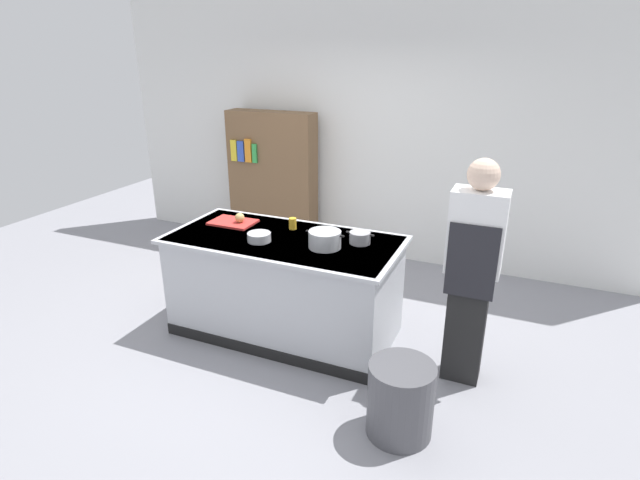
{
  "coord_description": "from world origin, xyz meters",
  "views": [
    {
      "loc": [
        1.84,
        -3.49,
        2.41
      ],
      "look_at": [
        0.25,
        0.2,
        0.85
      ],
      "focal_mm": 28.04,
      "sensor_mm": 36.0,
      "label": 1
    }
  ],
  "objects_px": {
    "onion": "(240,218)",
    "juice_cup": "(293,224)",
    "trash_bin": "(400,400)",
    "person_chef": "(472,269)",
    "bookshelf": "(273,182)",
    "stock_pot": "(325,239)",
    "mixing_bowl": "(259,237)",
    "sauce_pan": "(360,238)"
  },
  "relations": [
    {
      "from": "juice_cup",
      "to": "trash_bin",
      "type": "bearing_deg",
      "value": -39.64
    },
    {
      "from": "stock_pot",
      "to": "trash_bin",
      "type": "bearing_deg",
      "value": -42.08
    },
    {
      "from": "person_chef",
      "to": "sauce_pan",
      "type": "bearing_deg",
      "value": 86.98
    },
    {
      "from": "trash_bin",
      "to": "bookshelf",
      "type": "xyz_separation_m",
      "value": [
        -2.34,
        2.64,
        0.59
      ]
    },
    {
      "from": "sauce_pan",
      "to": "mixing_bowl",
      "type": "bearing_deg",
      "value": -159.86
    },
    {
      "from": "onion",
      "to": "juice_cup",
      "type": "height_order",
      "value": "onion"
    },
    {
      "from": "bookshelf",
      "to": "juice_cup",
      "type": "bearing_deg",
      "value": -56.15
    },
    {
      "from": "mixing_bowl",
      "to": "bookshelf",
      "type": "relative_size",
      "value": 0.12
    },
    {
      "from": "person_chef",
      "to": "onion",
      "type": "bearing_deg",
      "value": 93.42
    },
    {
      "from": "onion",
      "to": "mixing_bowl",
      "type": "distance_m",
      "value": 0.48
    },
    {
      "from": "juice_cup",
      "to": "person_chef",
      "type": "distance_m",
      "value": 1.61
    },
    {
      "from": "bookshelf",
      "to": "onion",
      "type": "bearing_deg",
      "value": -71.38
    },
    {
      "from": "juice_cup",
      "to": "trash_bin",
      "type": "distance_m",
      "value": 1.82
    },
    {
      "from": "mixing_bowl",
      "to": "bookshelf",
      "type": "height_order",
      "value": "bookshelf"
    },
    {
      "from": "onion",
      "to": "stock_pot",
      "type": "bearing_deg",
      "value": -12.85
    },
    {
      "from": "stock_pot",
      "to": "onion",
      "type": "bearing_deg",
      "value": 167.15
    },
    {
      "from": "stock_pot",
      "to": "sauce_pan",
      "type": "relative_size",
      "value": 1.37
    },
    {
      "from": "sauce_pan",
      "to": "juice_cup",
      "type": "bearing_deg",
      "value": 172.02
    },
    {
      "from": "trash_bin",
      "to": "mixing_bowl",
      "type": "bearing_deg",
      "value": 153.91
    },
    {
      "from": "trash_bin",
      "to": "sauce_pan",
      "type": "bearing_deg",
      "value": 123.03
    },
    {
      "from": "stock_pot",
      "to": "bookshelf",
      "type": "relative_size",
      "value": 0.19
    },
    {
      "from": "mixing_bowl",
      "to": "juice_cup",
      "type": "relative_size",
      "value": 1.96
    },
    {
      "from": "sauce_pan",
      "to": "person_chef",
      "type": "height_order",
      "value": "person_chef"
    },
    {
      "from": "trash_bin",
      "to": "person_chef",
      "type": "bearing_deg",
      "value": 70.08
    },
    {
      "from": "onion",
      "to": "stock_pot",
      "type": "relative_size",
      "value": 0.27
    },
    {
      "from": "onion",
      "to": "trash_bin",
      "type": "bearing_deg",
      "value": -29.03
    },
    {
      "from": "trash_bin",
      "to": "person_chef",
      "type": "height_order",
      "value": "person_chef"
    },
    {
      "from": "onion",
      "to": "person_chef",
      "type": "height_order",
      "value": "person_chef"
    },
    {
      "from": "stock_pot",
      "to": "sauce_pan",
      "type": "distance_m",
      "value": 0.3
    },
    {
      "from": "onion",
      "to": "trash_bin",
      "type": "height_order",
      "value": "onion"
    },
    {
      "from": "mixing_bowl",
      "to": "trash_bin",
      "type": "height_order",
      "value": "mixing_bowl"
    },
    {
      "from": "trash_bin",
      "to": "stock_pot",
      "type": "bearing_deg",
      "value": 137.92
    },
    {
      "from": "onion",
      "to": "sauce_pan",
      "type": "relative_size",
      "value": 0.37
    },
    {
      "from": "mixing_bowl",
      "to": "onion",
      "type": "bearing_deg",
      "value": 141.2
    },
    {
      "from": "sauce_pan",
      "to": "mixing_bowl",
      "type": "distance_m",
      "value": 0.83
    },
    {
      "from": "mixing_bowl",
      "to": "juice_cup",
      "type": "height_order",
      "value": "juice_cup"
    },
    {
      "from": "mixing_bowl",
      "to": "juice_cup",
      "type": "distance_m",
      "value": 0.4
    },
    {
      "from": "onion",
      "to": "bookshelf",
      "type": "distance_m",
      "value": 1.74
    },
    {
      "from": "juice_cup",
      "to": "bookshelf",
      "type": "height_order",
      "value": "bookshelf"
    },
    {
      "from": "juice_cup",
      "to": "trash_bin",
      "type": "relative_size",
      "value": 0.19
    },
    {
      "from": "mixing_bowl",
      "to": "trash_bin",
      "type": "xyz_separation_m",
      "value": [
        1.42,
        -0.7,
        -0.68
      ]
    },
    {
      "from": "juice_cup",
      "to": "bookshelf",
      "type": "bearing_deg",
      "value": 123.85
    }
  ]
}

